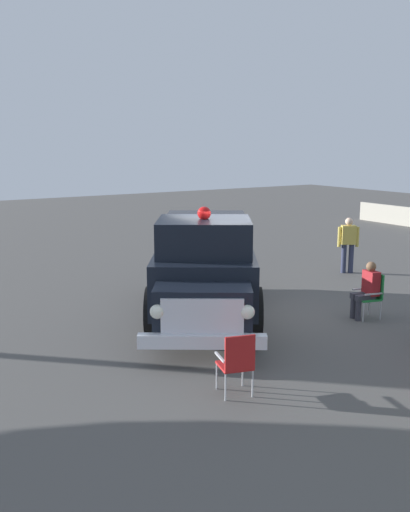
# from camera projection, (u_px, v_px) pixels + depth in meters

# --- Properties ---
(ground_plane) EXTENTS (60.00, 60.00, 0.00)m
(ground_plane) POSITION_uv_depth(u_px,v_px,m) (237.00, 315.00, 13.18)
(ground_plane) COLOR #514F4C
(vintage_fire_truck) EXTENTS (6.16, 5.09, 2.59)m
(vintage_fire_truck) POSITION_uv_depth(u_px,v_px,m) (205.00, 264.00, 12.94)
(vintage_fire_truck) COLOR black
(vintage_fire_truck) RESTS_ON ground
(lawn_chair_near_truck) EXTENTS (0.61, 0.60, 1.02)m
(lawn_chair_near_truck) POSITION_uv_depth(u_px,v_px,m) (372.00, 292.00, 12.87)
(lawn_chair_near_truck) COLOR #B7BABF
(lawn_chair_near_truck) RESTS_ON ground
(lawn_chair_by_car) EXTENTS (0.61, 0.62, 1.02)m
(lawn_chair_by_car) POSITION_uv_depth(u_px,v_px,m) (237.00, 360.00, 8.86)
(lawn_chair_by_car) COLOR #B7BABF
(lawn_chair_by_car) RESTS_ON ground
(spectator_seated) EXTENTS (0.49, 0.61, 1.29)m
(spectator_seated) POSITION_uv_depth(u_px,v_px,m) (367.00, 288.00, 12.81)
(spectator_seated) COLOR #383842
(spectator_seated) RESTS_ON ground
(spectator_standing) EXTENTS (0.45, 0.59, 1.68)m
(spectator_standing) POSITION_uv_depth(u_px,v_px,m) (348.00, 241.00, 17.27)
(spectator_standing) COLOR #2D334C
(spectator_standing) RESTS_ON ground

